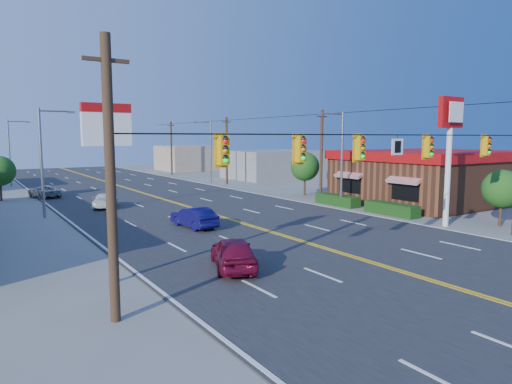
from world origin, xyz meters
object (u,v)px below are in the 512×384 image
signal_span (377,160)px  car_magenta (233,254)px  kfc (429,176)px  kfc_pylon (450,135)px  car_blue (194,218)px  pizza_hut_sign (108,155)px  car_silver (44,192)px  car_white (105,201)px

signal_span → car_magenta: bearing=153.2°
kfc → car_magenta: size_ratio=3.85×
kfc_pylon → car_magenta: size_ratio=2.01×
kfc → car_blue: 23.37m
kfc → kfc_pylon: size_ratio=1.92×
pizza_hut_sign → car_silver: pizza_hut_sign is taller
car_magenta → car_blue: 9.85m
kfc_pylon → car_blue: bearing=149.6°
kfc → car_white: kfc is taller
kfc_pylon → car_magenta: 17.78m
car_blue → car_silver: size_ratio=0.96×
car_blue → car_white: (-2.59, 11.79, -0.06)m
signal_span → car_silver: size_ratio=5.74×
signal_span → pizza_hut_sign: 11.60m
car_white → car_silver: size_ratio=1.00×
kfc_pylon → signal_span: bearing=-160.2°
signal_span → kfc_pylon: 11.87m
pizza_hut_sign → car_magenta: size_ratio=1.62×
car_magenta → signal_span: bearing=174.4°
car_silver → car_white: bearing=96.3°
car_silver → signal_span: bearing=92.9°
kfc → car_silver: (-29.18, 22.19, -1.79)m
signal_span → kfc: (20.02, 12.00, -2.51)m
car_magenta → car_silver: bearing=-62.6°
car_blue → car_magenta: bearing=70.6°
kfc → kfc_pylon: (-8.90, -8.00, 3.66)m
pizza_hut_sign → car_magenta: bearing=-11.8°
kfc → kfc_pylon: 12.52m
pizza_hut_sign → kfc: bearing=14.5°
pizza_hut_sign → car_magenta: (5.07, -1.06, -4.46)m
pizza_hut_sign → car_blue: (7.60, 8.46, -4.51)m
signal_span → kfc_pylon: signal_span is taller
car_magenta → car_blue: car_magenta is taller
pizza_hut_sign → car_silver: (1.72, 30.19, -4.59)m
car_magenta → car_silver: (-3.35, 31.25, -0.13)m
kfc → kfc_pylon: kfc_pylon is taller
car_blue → signal_span: bearing=100.3°
kfc_pylon → pizza_hut_sign: (-22.00, 0.00, -0.86)m
pizza_hut_sign → signal_span: bearing=-20.2°
car_magenta → car_blue: (2.53, 9.52, -0.05)m
car_white → signal_span: bearing=124.6°
car_white → pizza_hut_sign: bearing=97.1°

